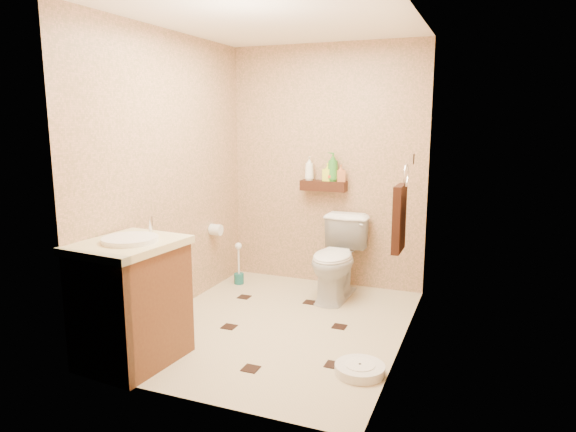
% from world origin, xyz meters
% --- Properties ---
extents(ground, '(2.50, 2.50, 0.00)m').
position_xyz_m(ground, '(0.00, 0.00, 0.00)').
color(ground, '#C6B391').
rests_on(ground, ground).
extents(wall_back, '(2.00, 0.04, 2.40)m').
position_xyz_m(wall_back, '(0.00, 1.25, 1.20)').
color(wall_back, tan).
rests_on(wall_back, ground).
extents(wall_front, '(2.00, 0.04, 2.40)m').
position_xyz_m(wall_front, '(0.00, -1.25, 1.20)').
color(wall_front, tan).
rests_on(wall_front, ground).
extents(wall_left, '(0.04, 2.50, 2.40)m').
position_xyz_m(wall_left, '(-1.00, 0.00, 1.20)').
color(wall_left, tan).
rests_on(wall_left, ground).
extents(wall_right, '(0.04, 2.50, 2.40)m').
position_xyz_m(wall_right, '(1.00, 0.00, 1.20)').
color(wall_right, tan).
rests_on(wall_right, ground).
extents(ceiling, '(2.00, 2.50, 0.02)m').
position_xyz_m(ceiling, '(0.00, 0.00, 2.40)').
color(ceiling, white).
rests_on(ceiling, wall_back).
extents(wall_shelf, '(0.46, 0.14, 0.10)m').
position_xyz_m(wall_shelf, '(0.00, 1.17, 1.02)').
color(wall_shelf, '#3C1D10').
rests_on(wall_shelf, wall_back).
extents(floor_accents, '(1.30, 1.47, 0.01)m').
position_xyz_m(floor_accents, '(0.06, -0.03, 0.00)').
color(floor_accents, black).
rests_on(floor_accents, ground).
extents(toilet, '(0.45, 0.76, 0.77)m').
position_xyz_m(toilet, '(0.25, 0.83, 0.38)').
color(toilet, white).
rests_on(toilet, ground).
extents(vanity, '(0.65, 0.76, 1.00)m').
position_xyz_m(vanity, '(-0.70, -0.95, 0.45)').
color(vanity, brown).
rests_on(vanity, ground).
extents(bathroom_scale, '(0.36, 0.36, 0.07)m').
position_xyz_m(bathroom_scale, '(0.82, -0.55, 0.03)').
color(bathroom_scale, white).
rests_on(bathroom_scale, ground).
extents(toilet_brush, '(0.10, 0.10, 0.44)m').
position_xyz_m(toilet_brush, '(-0.80, 0.86, 0.15)').
color(toilet_brush, '#175F5C').
rests_on(toilet_brush, ground).
extents(towel_ring, '(0.12, 0.30, 0.76)m').
position_xyz_m(towel_ring, '(0.91, 0.25, 0.95)').
color(towel_ring, silver).
rests_on(towel_ring, wall_right).
extents(toilet_paper, '(0.12, 0.11, 0.12)m').
position_xyz_m(toilet_paper, '(-0.94, 0.65, 0.60)').
color(toilet_paper, white).
rests_on(toilet_paper, wall_left).
extents(bottle_a, '(0.10, 0.10, 0.24)m').
position_xyz_m(bottle_a, '(-0.15, 1.17, 1.19)').
color(bottle_a, white).
rests_on(bottle_a, wall_shelf).
extents(bottle_b, '(0.09, 0.09, 0.18)m').
position_xyz_m(bottle_b, '(0.04, 1.17, 1.16)').
color(bottle_b, '#DAEC31').
rests_on(bottle_b, wall_shelf).
extents(bottle_c, '(0.15, 0.15, 0.14)m').
position_xyz_m(bottle_c, '(0.09, 1.17, 1.14)').
color(bottle_c, '#EB411B').
rests_on(bottle_c, wall_shelf).
extents(bottle_d, '(0.11, 0.11, 0.28)m').
position_xyz_m(bottle_d, '(0.09, 1.17, 1.21)').
color(bottle_d, '#33862C').
rests_on(bottle_d, wall_shelf).
extents(bottle_e, '(0.11, 0.11, 0.17)m').
position_xyz_m(bottle_e, '(0.17, 1.17, 1.15)').
color(bottle_e, '#DC7E49').
rests_on(bottle_e, wall_shelf).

